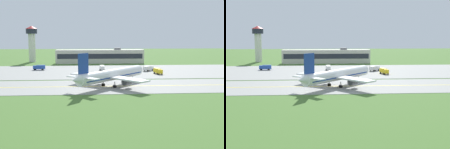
{
  "view_description": "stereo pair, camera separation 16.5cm",
  "coord_description": "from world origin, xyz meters",
  "views": [
    {
      "loc": [
        -4.89,
        -104.69,
        19.15
      ],
      "look_at": [
        2.46,
        2.3,
        4.0
      ],
      "focal_mm": 47.71,
      "sensor_mm": 36.0,
      "label": 1
    },
    {
      "loc": [
        -4.72,
        -104.7,
        19.15
      ],
      "look_at": [
        2.46,
        2.3,
        4.0
      ],
      "focal_mm": 47.71,
      "sensor_mm": 36.0,
      "label": 2
    }
  ],
  "objects": [
    {
      "name": "service_truck_pushback",
      "position": [
        -31.82,
        49.17,
        1.53
      ],
      "size": [
        6.05,
        2.48,
        2.6
      ],
      "color": "#264CA5",
      "rests_on": "ground"
    },
    {
      "name": "apron_pad",
      "position": [
        10.0,
        42.0,
        0.05
      ],
      "size": [
        140.0,
        52.0,
        0.1
      ],
      "primitive_type": "cube",
      "color": "gray",
      "rests_on": "ground"
    },
    {
      "name": "ground_plane",
      "position": [
        0.0,
        0.0,
        0.0
      ],
      "size": [
        500.0,
        500.0,
        0.0
      ],
      "primitive_type": "plane",
      "color": "#47702D"
    },
    {
      "name": "taxiway_centreline",
      "position": [
        0.0,
        0.0,
        0.11
      ],
      "size": [
        220.0,
        0.6,
        0.01
      ],
      "primitive_type": "cube",
      "color": "yellow",
      "rests_on": "taxiway_strip"
    },
    {
      "name": "control_tower",
      "position": [
        -43.86,
        93.88,
        14.29
      ],
      "size": [
        7.6,
        7.6,
        23.44
      ],
      "color": "silver",
      "rests_on": "ground"
    },
    {
      "name": "service_truck_catering",
      "position": [
        0.37,
        45.22,
        1.53
      ],
      "size": [
        2.52,
        6.07,
        2.6
      ],
      "color": "silver",
      "rests_on": "ground"
    },
    {
      "name": "taxiway_strip",
      "position": [
        0.0,
        0.0,
        0.05
      ],
      "size": [
        240.0,
        28.0,
        0.1
      ],
      "primitive_type": "cube",
      "color": "gray",
      "rests_on": "ground"
    },
    {
      "name": "airplane_lead",
      "position": [
        2.13,
        -0.06,
        4.13
      ],
      "size": [
        30.08,
        32.29,
        12.7
      ],
      "color": "white",
      "rests_on": "ground"
    },
    {
      "name": "terminal_building",
      "position": [
        0.44,
        82.45,
        4.27
      ],
      "size": [
        54.76,
        8.57,
        9.69
      ],
      "color": "beige",
      "rests_on": "ground"
    },
    {
      "name": "service_truck_baggage",
      "position": [
        25.82,
        30.44,
        1.53
      ],
      "size": [
        3.4,
        6.31,
        2.6
      ],
      "color": "yellow",
      "rests_on": "ground"
    },
    {
      "name": "service_truck_fuel",
      "position": [
        23.27,
        41.35,
        1.53
      ],
      "size": [
        5.88,
        5.47,
        2.6
      ],
      "color": "silver",
      "rests_on": "ground"
    }
  ]
}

